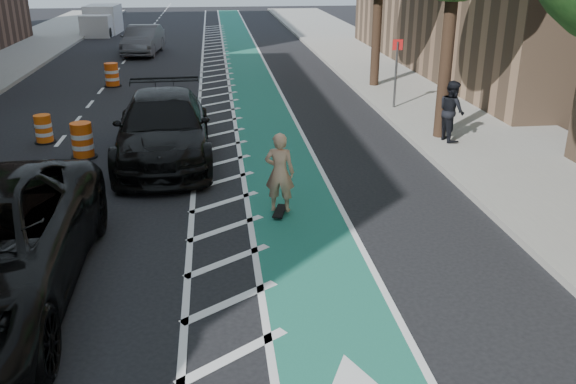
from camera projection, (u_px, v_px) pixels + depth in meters
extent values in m
plane|color=black|center=(134.00, 309.00, 9.44)|extent=(120.00, 120.00, 0.00)
cube|color=#1C624C|center=(268.00, 131.00, 19.03)|extent=(2.00, 90.00, 0.01)
cube|color=silver|center=(220.00, 132.00, 18.86)|extent=(1.40, 90.00, 0.01)
cube|color=gray|center=(468.00, 122.00, 19.73)|extent=(5.00, 90.00, 0.15)
cube|color=gray|center=(394.00, 124.00, 19.46)|extent=(0.12, 90.00, 0.16)
cylinder|color=#382619|center=(449.00, 68.00, 16.93)|extent=(0.36, 0.36, 4.40)
cylinder|color=#382619|center=(376.00, 34.00, 24.33)|extent=(0.36, 0.36, 4.40)
cylinder|color=#4C4C4C|center=(396.00, 77.00, 20.96)|extent=(0.08, 0.08, 2.40)
cube|color=red|center=(398.00, 45.00, 20.56)|extent=(0.35, 0.02, 0.35)
cube|color=black|center=(280.00, 211.00, 12.85)|extent=(0.39, 0.75, 0.03)
cylinder|color=black|center=(278.00, 209.00, 13.10)|extent=(0.04, 0.06, 0.06)
cylinder|color=black|center=(285.00, 209.00, 13.08)|extent=(0.04, 0.06, 0.06)
cylinder|color=black|center=(274.00, 218.00, 12.66)|extent=(0.04, 0.06, 0.06)
cylinder|color=black|center=(281.00, 218.00, 12.64)|extent=(0.04, 0.06, 0.06)
imported|color=tan|center=(280.00, 172.00, 12.53)|extent=(0.71, 0.56, 1.69)
imported|color=black|center=(163.00, 128.00, 16.07)|extent=(2.66, 6.05, 1.73)
imported|color=gray|center=(137.00, 38.00, 34.54)|extent=(1.84, 4.33, 1.46)
imported|color=#55555A|center=(143.00, 40.00, 33.54)|extent=(2.05, 4.81, 1.54)
imported|color=black|center=(452.00, 111.00, 17.22)|extent=(0.76, 0.91, 1.72)
cube|color=silver|center=(103.00, 19.00, 42.59)|extent=(2.26, 3.16, 1.91)
cube|color=silver|center=(96.00, 26.00, 40.55)|extent=(1.99, 1.63, 1.43)
cylinder|color=black|center=(83.00, 33.00, 40.29)|extent=(0.27, 0.68, 0.67)
cylinder|color=black|center=(109.00, 33.00, 40.39)|extent=(0.27, 0.68, 0.67)
cylinder|color=black|center=(95.00, 27.00, 43.48)|extent=(0.27, 0.68, 0.67)
cylinder|color=black|center=(119.00, 27.00, 43.58)|extent=(0.27, 0.68, 0.67)
cylinder|color=#FB590D|center=(82.00, 140.00, 16.34)|extent=(0.56, 0.56, 0.96)
cylinder|color=silver|center=(83.00, 146.00, 16.40)|extent=(0.57, 0.57, 0.13)
cylinder|color=silver|center=(82.00, 135.00, 16.29)|extent=(0.57, 0.57, 0.13)
cylinder|color=black|center=(84.00, 157.00, 16.51)|extent=(0.70, 0.70, 0.04)
cylinder|color=#FF610D|center=(44.00, 129.00, 17.68)|extent=(0.48, 0.48, 0.82)
cylinder|color=silver|center=(44.00, 133.00, 17.73)|extent=(0.48, 0.48, 0.11)
cylinder|color=silver|center=(43.00, 125.00, 17.64)|extent=(0.48, 0.48, 0.11)
cylinder|color=black|center=(46.00, 142.00, 17.83)|extent=(0.60, 0.60, 0.04)
cylinder|color=#FF550D|center=(112.00, 75.00, 25.31)|extent=(0.56, 0.56, 0.97)
cylinder|color=silver|center=(112.00, 79.00, 25.36)|extent=(0.57, 0.57, 0.13)
cylinder|color=silver|center=(112.00, 71.00, 25.26)|extent=(0.57, 0.57, 0.13)
cylinder|color=black|center=(113.00, 86.00, 25.47)|extent=(0.71, 0.71, 0.04)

